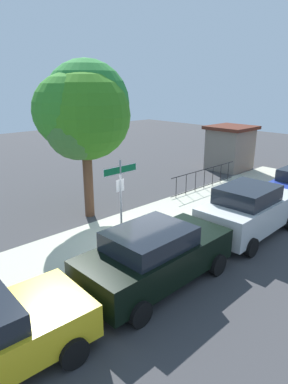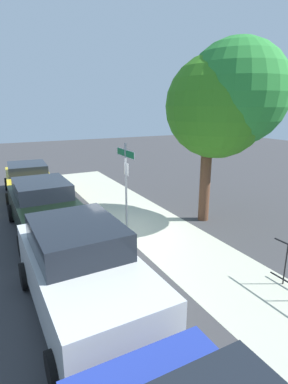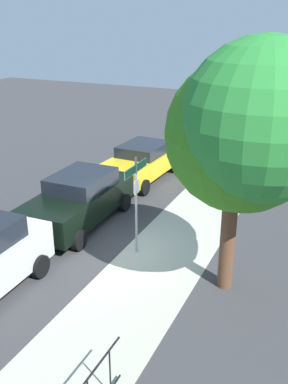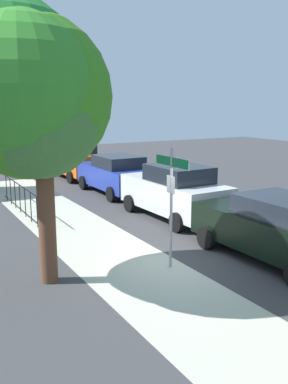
{
  "view_description": "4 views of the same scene",
  "coord_description": "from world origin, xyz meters",
  "px_view_note": "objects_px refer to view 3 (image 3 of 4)",
  "views": [
    {
      "loc": [
        -7.2,
        -8.02,
        5.4
      ],
      "look_at": [
        0.39,
        -0.04,
        1.83
      ],
      "focal_mm": 31.63,
      "sensor_mm": 36.0,
      "label": 1
    },
    {
      "loc": [
        9.02,
        -3.67,
        4.16
      ],
      "look_at": [
        -0.02,
        0.96,
        1.29
      ],
      "focal_mm": 28.42,
      "sensor_mm": 36.0,
      "label": 2
    },
    {
      "loc": [
        10.14,
        5.47,
        6.65
      ],
      "look_at": [
        -0.64,
        0.49,
        1.82
      ],
      "focal_mm": 40.85,
      "sensor_mm": 36.0,
      "label": 3
    },
    {
      "loc": [
        -8.67,
        5.96,
        4.03
      ],
      "look_at": [
        0.22,
        0.87,
        1.87
      ],
      "focal_mm": 39.86,
      "sensor_mm": 36.0,
      "label": 4
    }
  ],
  "objects_px": {
    "shade_tree": "(253,130)",
    "car_yellow": "(141,161)",
    "car_black": "(79,199)",
    "street_sign": "(136,188)"
  },
  "relations": [
    {
      "from": "shade_tree",
      "to": "car_black",
      "type": "bearing_deg",
      "value": -106.68
    },
    {
      "from": "street_sign",
      "to": "shade_tree",
      "type": "height_order",
      "value": "shade_tree"
    },
    {
      "from": "car_yellow",
      "to": "car_black",
      "type": "bearing_deg",
      "value": 1.53
    },
    {
      "from": "car_yellow",
      "to": "car_black",
      "type": "height_order",
      "value": "car_black"
    },
    {
      "from": "shade_tree",
      "to": "car_yellow",
      "type": "relative_size",
      "value": 1.39
    },
    {
      "from": "car_black",
      "to": "street_sign",
      "type": "bearing_deg",
      "value": 68.75
    },
    {
      "from": "street_sign",
      "to": "shade_tree",
      "type": "relative_size",
      "value": 0.47
    },
    {
      "from": "car_black",
      "to": "car_yellow",
      "type": "bearing_deg",
      "value": 178.14
    },
    {
      "from": "street_sign",
      "to": "shade_tree",
      "type": "bearing_deg",
      "value": 76.29
    },
    {
      "from": "car_black",
      "to": "shade_tree",
      "type": "bearing_deg",
      "value": 72.34
    }
  ]
}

